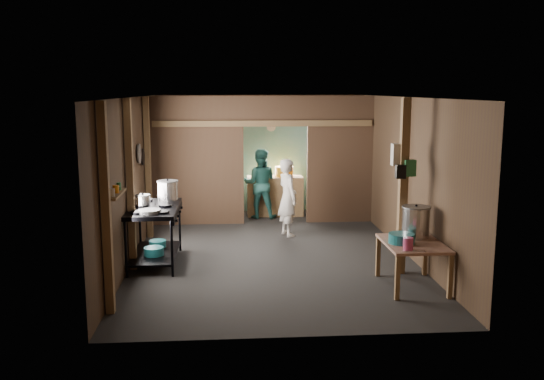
{
  "coord_description": "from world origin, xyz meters",
  "views": [
    {
      "loc": [
        -0.71,
        -9.64,
        2.73
      ],
      "look_at": [
        0.0,
        -0.2,
        1.1
      ],
      "focal_mm": 38.83,
      "sensor_mm": 36.0,
      "label": 1
    }
  ],
  "objects": [
    {
      "name": "blue_tub_front",
      "position": [
        -1.88,
        -0.69,
        0.24
      ],
      "size": [
        0.31,
        0.31,
        0.13
      ],
      "primitive_type": "cylinder",
      "color": "#1C6C72",
      "rests_on": "gas_range"
    },
    {
      "name": "worker_back",
      "position": [
        -0.04,
        2.69,
        0.74
      ],
      "size": [
        0.8,
        0.66,
        1.49
      ],
      "primitive_type": "imported",
      "rotation": [
        0.0,
        0.0,
        2.99
      ],
      "color": "#2D6F68",
      "rests_on": "floor"
    },
    {
      "name": "blue_tub_back",
      "position": [
        -1.88,
        -0.21,
        0.23
      ],
      "size": [
        0.28,
        0.28,
        0.11
      ],
      "primitive_type": "cylinder",
      "color": "#1C6C72",
      "rests_on": "gas_range"
    },
    {
      "name": "frying_pan",
      "position": [
        -1.88,
        -1.01,
        0.94
      ],
      "size": [
        0.45,
        0.61,
        0.08
      ],
      "primitive_type": null,
      "rotation": [
        0.0,
        0.0,
        0.23
      ],
      "color": "slate",
      "rests_on": "gas_range"
    },
    {
      "name": "stove_pot_large",
      "position": [
        -1.71,
        0.01,
        1.07
      ],
      "size": [
        0.38,
        0.38,
        0.35
      ],
      "primitive_type": null,
      "rotation": [
        0.0,
        0.0,
        0.09
      ],
      "color": "silver",
      "rests_on": "gas_range"
    },
    {
      "name": "wash_basin",
      "position": [
        1.65,
        -1.96,
        0.71
      ],
      "size": [
        0.47,
        0.47,
        0.13
      ],
      "primitive_type": "cylinder",
      "rotation": [
        0.0,
        0.0,
        0.43
      ],
      "color": "#1C6C72",
      "rests_on": "prep_table"
    },
    {
      "name": "wall_clock",
      "position": [
        0.25,
        3.4,
        1.9
      ],
      "size": [
        0.2,
        0.03,
        0.2
      ],
      "primitive_type": "cylinder",
      "rotation": [
        1.57,
        0.0,
        0.0
      ],
      "color": "beige",
      "rests_on": "wall_back"
    },
    {
      "name": "wall_shelf",
      "position": [
        -2.15,
        -2.1,
        1.4
      ],
      "size": [
        0.14,
        0.8,
        0.03
      ],
      "primitive_type": "cube",
      "color": "olive",
      "rests_on": "wall_left"
    },
    {
      "name": "stock_pot",
      "position": [
        1.95,
        -1.65,
        0.85
      ],
      "size": [
        0.52,
        0.52,
        0.47
      ],
      "primitive_type": null,
      "rotation": [
        0.0,
        0.0,
        0.35
      ],
      "color": "silver",
      "rests_on": "prep_table"
    },
    {
      "name": "red_cup",
      "position": [
        0.09,
        2.95,
        0.92
      ],
      "size": [
        0.11,
        0.11,
        0.13
      ],
      "primitive_type": "cylinder",
      "color": "#B94431",
      "rests_on": "back_counter"
    },
    {
      "name": "stove_pot_med",
      "position": [
        -2.05,
        -0.49,
        1.0
      ],
      "size": [
        0.26,
        0.26,
        0.21
      ],
      "primitive_type": null,
      "rotation": [
        0.0,
        0.0,
        0.11
      ],
      "color": "silver",
      "rests_on": "gas_range"
    },
    {
      "name": "prep_table",
      "position": [
        1.83,
        -1.93,
        0.32
      ],
      "size": [
        0.79,
        1.08,
        0.64
      ],
      "primitive_type": null,
      "color": "tan",
      "rests_on": "floor"
    },
    {
      "name": "cook",
      "position": [
        0.39,
        1.12,
        0.73
      ],
      "size": [
        0.5,
        0.62,
        1.46
      ],
      "primitive_type": "imported",
      "rotation": [
        0.0,
        0.0,
        1.91
      ],
      "color": "white",
      "rests_on": "floor"
    },
    {
      "name": "jar_white",
      "position": [
        -2.15,
        -2.35,
        1.47
      ],
      "size": [
        0.07,
        0.07,
        0.1
      ],
      "primitive_type": "cylinder",
      "color": "beige",
      "rests_on": "wall_shelf"
    },
    {
      "name": "floor",
      "position": [
        0.0,
        0.0,
        0.0
      ],
      "size": [
        4.5,
        7.0,
        0.0
      ],
      "primitive_type": "cube",
      "color": "#2A2929",
      "rests_on": "ground"
    },
    {
      "name": "wall_front",
      "position": [
        0.0,
        -3.5,
        1.3
      ],
      "size": [
        4.5,
        0.0,
        2.6
      ],
      "primitive_type": "cube",
      "color": "#46311E",
      "rests_on": "ground"
    },
    {
      "name": "yellow_tub",
      "position": [
        0.5,
        2.95,
        0.96
      ],
      "size": [
        0.4,
        0.4,
        0.22
      ],
      "primitive_type": "cylinder",
      "color": "orange",
      "rests_on": "back_counter"
    },
    {
      "name": "wall_left",
      "position": [
        -2.25,
        0.0,
        1.3
      ],
      "size": [
        0.0,
        7.0,
        2.6
      ],
      "primitive_type": "cube",
      "color": "#46311E",
      "rests_on": "ground"
    },
    {
      "name": "back_counter",
      "position": [
        0.3,
        2.95,
        0.42
      ],
      "size": [
        1.2,
        0.5,
        0.85
      ],
      "primitive_type": "cube",
      "color": "olive",
      "rests_on": "floor"
    },
    {
      "name": "post_left_b",
      "position": [
        -2.18,
        -0.8,
        1.3
      ],
      "size": [
        0.1,
        0.12,
        2.6
      ],
      "primitive_type": "cube",
      "color": "olive",
      "rests_on": "floor"
    },
    {
      "name": "bag_white",
      "position": [
        1.8,
        -1.22,
        1.78
      ],
      "size": [
        0.22,
        0.15,
        0.32
      ],
      "primitive_type": "cube",
      "color": "beige",
      "rests_on": "post_free"
    },
    {
      "name": "jar_yellow",
      "position": [
        -2.15,
        -2.1,
        1.47
      ],
      "size": [
        0.08,
        0.08,
        0.1
      ],
      "primitive_type": "cylinder",
      "color": "orange",
      "rests_on": "wall_shelf"
    },
    {
      "name": "cross_beam",
      "position": [
        0.0,
        2.15,
        2.05
      ],
      "size": [
        4.4,
        0.12,
        0.12
      ],
      "primitive_type": "cube",
      "color": "olive",
      "rests_on": "wall_left"
    },
    {
      "name": "ceiling",
      "position": [
        0.0,
        0.0,
        2.6
      ],
      "size": [
        4.5,
        7.0,
        0.0
      ],
      "primitive_type": "cube",
      "color": "black",
      "rests_on": "ground"
    },
    {
      "name": "partition_header",
      "position": [
        0.25,
        2.2,
        2.3
      ],
      "size": [
        1.3,
        0.1,
        0.6
      ],
      "primitive_type": "cube",
      "color": "#462B1C",
      "rests_on": "wall_back"
    },
    {
      "name": "partition_left",
      "position": [
        -1.32,
        2.2,
        1.3
      ],
      "size": [
        1.85,
        0.1,
        2.6
      ],
      "primitive_type": "cube",
      "color": "#462B1C",
      "rests_on": "floor"
    },
    {
      "name": "partition_right",
      "position": [
        1.57,
        2.2,
        1.3
      ],
      "size": [
        1.35,
        0.1,
        2.6
      ],
      "primitive_type": "cube",
      "color": "#462B1C",
      "rests_on": "floor"
    },
    {
      "name": "gas_range",
      "position": [
        -1.88,
        -0.52,
        0.46
      ],
      "size": [
        0.8,
        1.55,
        0.91
      ],
      "primitive_type": null,
      "color": "black",
      "rests_on": "floor"
    },
    {
      "name": "turquoise_panel",
      "position": [
        0.0,
        3.44,
        1.25
      ],
      "size": [
        4.4,
        0.06,
        2.5
      ],
      "primitive_type": "cube",
      "color": "#6F9D9C",
      "rests_on": "wall_back"
    },
    {
      "name": "post_left_a",
      "position": [
        -2.18,
        -2.6,
        1.3
      ],
      "size": [
        0.1,
        0.12,
        2.6
      ],
      "primitive_type": "cube",
      "color": "olive",
      "rests_on": "floor"
    },
    {
      "name": "post_right",
      "position": [
        2.18,
        -0.2,
        1.3
      ],
      "size": [
        0.1,
        0.12,
        2.6
      ],
      "primitive_type": "cube",
      "color": "olive",
      "rests_on": "floor"
    },
    {
      "name": "jar_green",
      "position": [
        -2.15,
        -1.88,
        1.47
      ],
      "size": [
        0.06,
        0.06,
        0.1
      ],
      "primitive_type": "cylinder",
      "color": "#28743D",
      "rests_on": "wall_shelf"
    },
    {
      "name": "pan_lid_big",
      "position": [
        -2.21,
        0.4,
        1.65
      ],
      "size": [
        0.03,
        0.34,
        0.34
      ],
      "primitive_type": "cylinder",
      "rotation": [
        0.0,
        1.57,
        0.0
      ],
      "color": "slate",
      "rests_on": "wall_left"
    },
    {
      "name": "wall_back",
      "position": [
        0.0,
        3.5,
        1.3
      ],
      "size": [
        4.5,
        0.0,
        2.6
      ],
      "primitive_type": "cube",
      "color": "#46311E",
      "rests_on": "ground"
    },
    {
      "name": "post_free",
      "position": [
        1.85,
        -1.3,
        1.3
      ],
      "size": [
        0.12,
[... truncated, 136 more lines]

